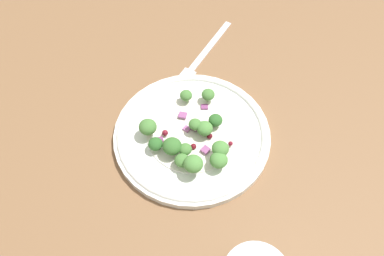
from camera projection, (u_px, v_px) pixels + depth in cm
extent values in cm
cube|color=brown|center=(198.00, 148.00, 66.49)|extent=(180.00, 180.00, 2.00)
cylinder|color=white|center=(192.00, 135.00, 65.99)|extent=(25.45, 25.45, 1.20)
torus|color=white|center=(192.00, 133.00, 65.49)|extent=(24.41, 24.41, 1.00)
cylinder|color=white|center=(192.00, 133.00, 65.41)|extent=(14.76, 14.76, 0.20)
cylinder|color=#8EB77A|center=(215.00, 124.00, 65.79)|extent=(0.85, 0.85, 0.85)
ellipsoid|color=#2D6028|center=(216.00, 120.00, 64.95)|extent=(2.25, 2.25, 1.69)
cylinder|color=#8EB77A|center=(193.00, 168.00, 60.54)|extent=(1.10, 1.10, 1.10)
ellipsoid|color=#4C843D|center=(193.00, 164.00, 59.45)|extent=(2.94, 2.94, 2.20)
cylinder|color=#ADD18E|center=(148.00, 131.00, 64.57)|extent=(1.07, 1.07, 1.07)
ellipsoid|color=#477A38|center=(148.00, 127.00, 63.51)|extent=(2.85, 2.85, 2.13)
cylinder|color=#9EC684|center=(172.00, 151.00, 62.67)|extent=(1.12, 1.12, 1.12)
ellipsoid|color=#386B2D|center=(172.00, 146.00, 61.57)|extent=(2.98, 2.98, 2.24)
cylinder|color=#ADD18E|center=(208.00, 98.00, 68.57)|extent=(0.83, 0.83, 0.83)
ellipsoid|color=#477A38|center=(208.00, 95.00, 67.75)|extent=(2.22, 2.22, 1.66)
cylinder|color=#ADD18E|center=(220.00, 153.00, 62.11)|extent=(0.99, 0.99, 0.99)
ellipsoid|color=#4C843D|center=(220.00, 149.00, 61.13)|extent=(2.65, 2.65, 1.99)
cylinder|color=#8EB77A|center=(182.00, 164.00, 61.59)|extent=(0.85, 0.85, 0.85)
ellipsoid|color=#477A38|center=(182.00, 160.00, 60.74)|extent=(2.28, 2.28, 1.71)
cylinder|color=#ADD18E|center=(218.00, 164.00, 61.50)|extent=(1.03, 1.03, 1.03)
ellipsoid|color=#4C843D|center=(219.00, 160.00, 60.48)|extent=(2.75, 2.75, 2.06)
cylinder|color=#9EC684|center=(194.00, 128.00, 64.73)|extent=(0.78, 0.78, 0.78)
ellipsoid|color=#477A38|center=(194.00, 125.00, 63.96)|extent=(2.07, 2.07, 1.55)
cylinder|color=#9EC684|center=(184.00, 99.00, 68.57)|extent=(0.78, 0.78, 0.78)
ellipsoid|color=#477A38|center=(184.00, 96.00, 67.79)|extent=(2.09, 2.09, 1.56)
cylinder|color=#ADD18E|center=(185.00, 152.00, 62.35)|extent=(0.76, 0.76, 0.76)
ellipsoid|color=#477A38|center=(185.00, 149.00, 61.60)|extent=(2.04, 2.04, 1.53)
cylinder|color=#ADD18E|center=(156.00, 147.00, 63.45)|extent=(0.86, 0.86, 0.86)
ellipsoid|color=#2D6028|center=(155.00, 143.00, 62.60)|extent=(2.30, 2.30, 1.72)
cylinder|color=#8EB77A|center=(204.00, 132.00, 64.72)|extent=(0.97, 0.97, 0.97)
ellipsoid|color=#4C843D|center=(205.00, 128.00, 63.76)|extent=(2.60, 2.60, 1.95)
sphere|color=maroon|center=(165.00, 133.00, 64.50)|extent=(0.97, 0.97, 0.97)
sphere|color=maroon|center=(231.00, 144.00, 63.32)|extent=(0.73, 0.73, 0.73)
sphere|color=#4C0A14|center=(181.00, 162.00, 61.70)|extent=(0.97, 0.97, 0.97)
sphere|color=maroon|center=(170.00, 146.00, 63.34)|extent=(0.80, 0.80, 0.80)
sphere|color=#4C0A14|center=(210.00, 137.00, 64.29)|extent=(0.91, 0.91, 0.91)
sphere|color=maroon|center=(157.00, 142.00, 63.85)|extent=(0.92, 0.92, 0.92)
sphere|color=maroon|center=(193.00, 146.00, 63.45)|extent=(0.94, 0.94, 0.94)
cube|color=#843D75|center=(205.00, 107.00, 68.10)|extent=(1.34, 1.22, 0.48)
cube|color=#A35B93|center=(187.00, 129.00, 65.55)|extent=(1.44, 1.45, 0.37)
cube|color=#934C84|center=(205.00, 150.00, 63.03)|extent=(1.66, 1.64, 0.53)
cube|color=#934C84|center=(183.00, 115.00, 66.73)|extent=(1.69, 1.61, 0.32)
cube|color=#843D75|center=(195.00, 127.00, 65.33)|extent=(1.64, 1.62, 0.60)
cube|color=#843D75|center=(159.00, 140.00, 64.08)|extent=(1.26, 0.95, 0.45)
cube|color=silver|center=(211.00, 45.00, 78.23)|extent=(11.28, 11.63, 0.50)
cube|color=silver|center=(186.00, 76.00, 73.71)|extent=(4.23, 4.26, 0.50)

